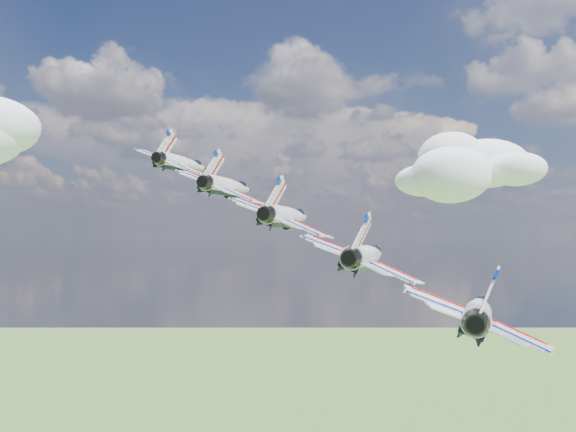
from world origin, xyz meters
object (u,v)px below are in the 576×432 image
(jet_2, at_px, (288,216))
(jet_4, at_px, (478,311))
(jet_3, at_px, (367,256))
(jet_1, at_px, (229,187))
(jet_0, at_px, (184,164))

(jet_2, xyz_separation_m, jet_4, (17.75, -14.92, -7.41))
(jet_3, bearing_deg, jet_2, 143.86)
(jet_1, xyz_separation_m, jet_3, (17.75, -14.92, -7.41))
(jet_1, bearing_deg, jet_4, -36.14)
(jet_3, bearing_deg, jet_1, 143.86)
(jet_1, bearing_deg, jet_0, 143.86)
(jet_0, bearing_deg, jet_4, -36.14)
(jet_1, xyz_separation_m, jet_4, (26.63, -22.38, -11.12))
(jet_3, distance_m, jet_4, 12.17)
(jet_0, distance_m, jet_1, 12.17)
(jet_2, xyz_separation_m, jet_3, (8.88, -7.46, -3.71))
(jet_0, relative_size, jet_2, 1.00)
(jet_0, relative_size, jet_1, 1.00)
(jet_1, relative_size, jet_4, 1.00)
(jet_0, distance_m, jet_2, 24.34)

